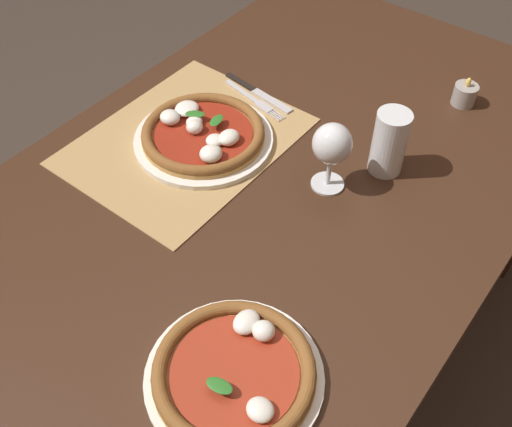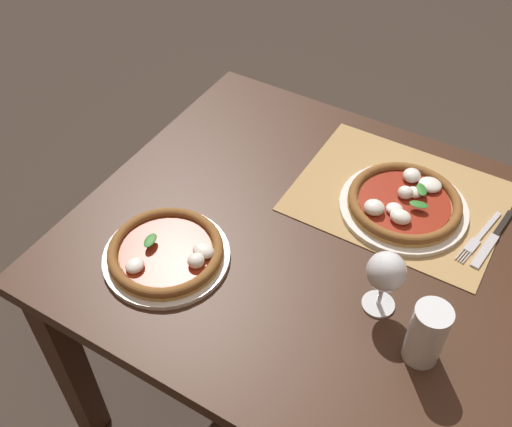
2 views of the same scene
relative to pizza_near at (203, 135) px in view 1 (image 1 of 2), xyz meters
The scene contains 10 objects.
ground_plane 0.79m from the pizza_near, 107.28° to the left, with size 24.00×24.00×0.00m, color #382D26.
dining_table 0.23m from the pizza_near, 107.28° to the left, with size 1.50×0.97×0.74m.
paper_placemat 0.05m from the pizza_near, 56.46° to the right, with size 0.50×0.39×0.00m, color #A88451.
pizza_near is the anchor object (origin of this frame).
pizza_far 0.58m from the pizza_near, 46.19° to the left, with size 0.29×0.29×0.05m.
wine_glass 0.31m from the pizza_near, 101.05° to the left, with size 0.08×0.08×0.16m.
pint_glass 0.40m from the pizza_near, 115.69° to the left, with size 0.07×0.07×0.15m.
fork 0.19m from the pizza_near, behind, with size 0.05×0.20×0.00m.
knife 0.22m from the pizza_near, behind, with size 0.04×0.22×0.01m.
votive_candle 0.63m from the pizza_near, 141.00° to the left, with size 0.06×0.06×0.07m.
Camera 1 is at (0.79, 0.53, 1.62)m, focal length 42.00 mm.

